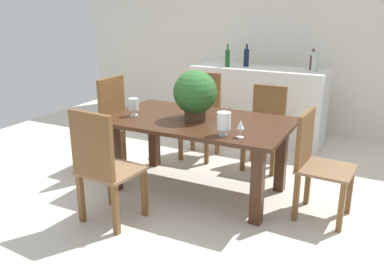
{
  "coord_description": "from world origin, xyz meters",
  "views": [
    {
      "loc": [
        1.67,
        -3.34,
        1.8
      ],
      "look_at": [
        -0.05,
        0.04,
        0.56
      ],
      "focal_mm": 38.72,
      "sensor_mm": 36.0,
      "label": 1
    }
  ],
  "objects_px": {
    "crystal_vase_center_near": "(133,105)",
    "wine_bottle_clear": "(315,61)",
    "dining_table": "(198,132)",
    "chair_head_end": "(106,121)",
    "wine_bottle_tall": "(228,58)",
    "wine_glass": "(241,125)",
    "wine_bottle_green": "(246,57)",
    "chair_far_left": "(203,112)",
    "chair_far_right": "(266,123)",
    "crystal_vase_left": "(224,121)",
    "chair_near_left": "(102,163)",
    "flower_centerpiece": "(195,94)",
    "kitchen_counter": "(257,105)",
    "chair_foot_end": "(316,160)",
    "wine_bottle_dark": "(312,62)"
  },
  "relations": [
    {
      "from": "flower_centerpiece",
      "to": "wine_glass",
      "type": "xyz_separation_m",
      "value": [
        0.58,
        -0.34,
        -0.14
      ]
    },
    {
      "from": "flower_centerpiece",
      "to": "crystal_vase_left",
      "type": "bearing_deg",
      "value": -38.34
    },
    {
      "from": "chair_foot_end",
      "to": "crystal_vase_left",
      "type": "bearing_deg",
      "value": 120.15
    },
    {
      "from": "chair_near_left",
      "to": "chair_head_end",
      "type": "bearing_deg",
      "value": -48.77
    },
    {
      "from": "dining_table",
      "to": "crystal_vase_center_near",
      "type": "height_order",
      "value": "crystal_vase_center_near"
    },
    {
      "from": "wine_bottle_dark",
      "to": "wine_bottle_tall",
      "type": "bearing_deg",
      "value": -166.29
    },
    {
      "from": "crystal_vase_center_near",
      "to": "wine_bottle_green",
      "type": "xyz_separation_m",
      "value": [
        0.44,
        1.98,
        0.26
      ]
    },
    {
      "from": "crystal_vase_left",
      "to": "wine_bottle_dark",
      "type": "distance_m",
      "value": 2.28
    },
    {
      "from": "flower_centerpiece",
      "to": "chair_near_left",
      "type": "bearing_deg",
      "value": -111.43
    },
    {
      "from": "wine_bottle_green",
      "to": "chair_far_left",
      "type": "bearing_deg",
      "value": -104.33
    },
    {
      "from": "wine_glass",
      "to": "wine_bottle_green",
      "type": "relative_size",
      "value": 0.51
    },
    {
      "from": "crystal_vase_left",
      "to": "wine_bottle_dark",
      "type": "height_order",
      "value": "wine_bottle_dark"
    },
    {
      "from": "chair_foot_end",
      "to": "wine_glass",
      "type": "distance_m",
      "value": 0.74
    },
    {
      "from": "flower_centerpiece",
      "to": "crystal_vase_left",
      "type": "height_order",
      "value": "flower_centerpiece"
    },
    {
      "from": "chair_head_end",
      "to": "wine_bottle_green",
      "type": "xyz_separation_m",
      "value": [
        0.93,
        1.81,
        0.53
      ]
    },
    {
      "from": "chair_near_left",
      "to": "crystal_vase_center_near",
      "type": "relative_size",
      "value": 5.72
    },
    {
      "from": "chair_head_end",
      "to": "crystal_vase_left",
      "type": "height_order",
      "value": "chair_head_end"
    },
    {
      "from": "chair_far_right",
      "to": "crystal_vase_left",
      "type": "relative_size",
      "value": 4.56
    },
    {
      "from": "wine_bottle_dark",
      "to": "flower_centerpiece",
      "type": "bearing_deg",
      "value": -109.78
    },
    {
      "from": "chair_foot_end",
      "to": "wine_bottle_green",
      "type": "bearing_deg",
      "value": 39.17
    },
    {
      "from": "dining_table",
      "to": "chair_foot_end",
      "type": "bearing_deg",
      "value": 0.3
    },
    {
      "from": "dining_table",
      "to": "chair_head_end",
      "type": "distance_m",
      "value": 1.11
    },
    {
      "from": "chair_near_left",
      "to": "flower_centerpiece",
      "type": "height_order",
      "value": "flower_centerpiece"
    },
    {
      "from": "dining_table",
      "to": "chair_far_right",
      "type": "xyz_separation_m",
      "value": [
        0.39,
        0.94,
        -0.1
      ]
    },
    {
      "from": "dining_table",
      "to": "chair_head_end",
      "type": "relative_size",
      "value": 1.66
    },
    {
      "from": "crystal_vase_center_near",
      "to": "wine_bottle_clear",
      "type": "height_order",
      "value": "wine_bottle_clear"
    },
    {
      "from": "wine_bottle_dark",
      "to": "wine_glass",
      "type": "bearing_deg",
      "value": -92.65
    },
    {
      "from": "dining_table",
      "to": "crystal_vase_left",
      "type": "relative_size",
      "value": 8.72
    },
    {
      "from": "chair_far_left",
      "to": "wine_bottle_green",
      "type": "relative_size",
      "value": 3.46
    },
    {
      "from": "kitchen_counter",
      "to": "wine_bottle_tall",
      "type": "xyz_separation_m",
      "value": [
        -0.39,
        -0.13,
        0.61
      ]
    },
    {
      "from": "chair_foot_end",
      "to": "wine_bottle_green",
      "type": "height_order",
      "value": "wine_bottle_green"
    },
    {
      "from": "chair_near_left",
      "to": "crystal_vase_center_near",
      "type": "distance_m",
      "value": 0.86
    },
    {
      "from": "crystal_vase_left",
      "to": "wine_glass",
      "type": "bearing_deg",
      "value": 4.33
    },
    {
      "from": "wine_bottle_green",
      "to": "kitchen_counter",
      "type": "bearing_deg",
      "value": -9.57
    },
    {
      "from": "kitchen_counter",
      "to": "chair_far_left",
      "type": "bearing_deg",
      "value": -116.18
    },
    {
      "from": "flower_centerpiece",
      "to": "wine_glass",
      "type": "distance_m",
      "value": 0.69
    },
    {
      "from": "flower_centerpiece",
      "to": "wine_bottle_dark",
      "type": "xyz_separation_m",
      "value": [
        0.69,
        1.91,
        0.1
      ]
    },
    {
      "from": "chair_head_end",
      "to": "flower_centerpiece",
      "type": "distance_m",
      "value": 1.15
    },
    {
      "from": "chair_head_end",
      "to": "wine_bottle_tall",
      "type": "height_order",
      "value": "wine_bottle_tall"
    },
    {
      "from": "crystal_vase_left",
      "to": "wine_bottle_green",
      "type": "height_order",
      "value": "wine_bottle_green"
    },
    {
      "from": "chair_far_right",
      "to": "wine_bottle_dark",
      "type": "relative_size",
      "value": 3.51
    },
    {
      "from": "wine_bottle_tall",
      "to": "wine_glass",
      "type": "bearing_deg",
      "value": -64.84
    },
    {
      "from": "flower_centerpiece",
      "to": "wine_bottle_tall",
      "type": "distance_m",
      "value": 1.7
    },
    {
      "from": "wine_glass",
      "to": "kitchen_counter",
      "type": "height_order",
      "value": "kitchen_counter"
    },
    {
      "from": "chair_far_right",
      "to": "kitchen_counter",
      "type": "xyz_separation_m",
      "value": [
        -0.38,
        0.84,
        -0.02
      ]
    },
    {
      "from": "chair_far_right",
      "to": "wine_glass",
      "type": "height_order",
      "value": "chair_far_right"
    },
    {
      "from": "chair_far_right",
      "to": "wine_bottle_dark",
      "type": "distance_m",
      "value": 1.16
    },
    {
      "from": "wine_glass",
      "to": "wine_bottle_dark",
      "type": "relative_size",
      "value": 0.57
    },
    {
      "from": "dining_table",
      "to": "wine_bottle_green",
      "type": "bearing_deg",
      "value": 95.66
    },
    {
      "from": "dining_table",
      "to": "kitchen_counter",
      "type": "bearing_deg",
      "value": 89.71
    }
  ]
}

